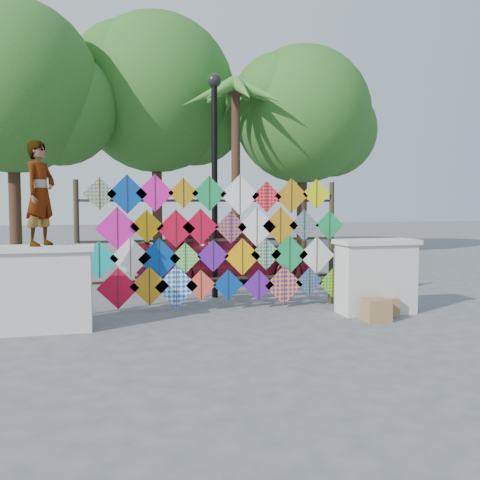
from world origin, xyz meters
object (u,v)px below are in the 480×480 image
(lamppost, at_px, (215,164))
(sedan, at_px, (224,252))
(vendor_woman, at_px, (40,193))
(kite_rack, at_px, (215,242))

(lamppost, bearing_deg, sedan, 72.33)
(sedan, bearing_deg, vendor_woman, 141.93)
(vendor_woman, xyz_separation_m, lamppost, (3.05, 2.20, 0.64))
(kite_rack, bearing_deg, sedan, 74.90)
(kite_rack, xyz_separation_m, sedan, (0.89, 3.28, -0.49))
(vendor_woman, relative_size, lamppost, 0.34)
(vendor_woman, bearing_deg, lamppost, -22.99)
(kite_rack, height_order, lamppost, lamppost)
(vendor_woman, bearing_deg, sedan, -10.05)
(vendor_woman, distance_m, lamppost, 3.81)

